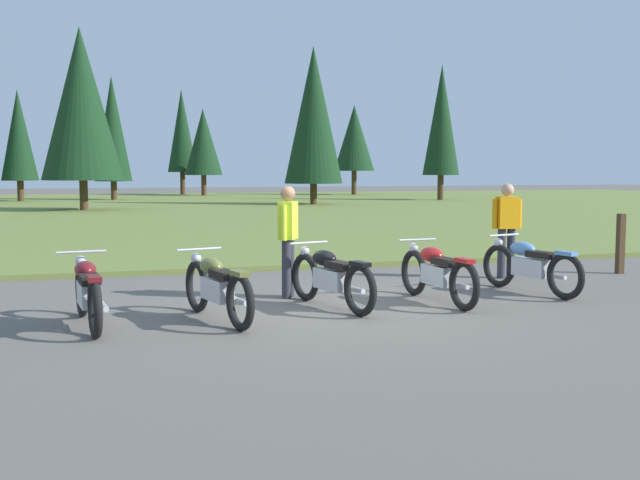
% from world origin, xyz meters
% --- Properties ---
extents(ground_plane, '(140.00, 140.00, 0.00)m').
position_xyz_m(ground_plane, '(0.00, 0.00, 0.00)').
color(ground_plane, '#605B54').
extents(grass_moorland, '(80.00, 44.00, 0.10)m').
position_xyz_m(grass_moorland, '(0.00, 26.02, 0.05)').
color(grass_moorland, olive).
rests_on(grass_moorland, ground).
extents(forest_treeline, '(36.71, 23.54, 8.20)m').
position_xyz_m(forest_treeline, '(-3.46, 32.87, 4.29)').
color(forest_treeline, '#47331E').
rests_on(forest_treeline, ground).
extents(motorcycle_maroon, '(0.63, 2.10, 0.88)m').
position_xyz_m(motorcycle_maroon, '(-3.21, -0.29, 0.44)').
color(motorcycle_maroon, black).
rests_on(motorcycle_maroon, ground).
extents(motorcycle_olive, '(0.76, 2.06, 0.88)m').
position_xyz_m(motorcycle_olive, '(-1.64, -0.37, 0.44)').
color(motorcycle_olive, black).
rests_on(motorcycle_olive, ground).
extents(motorcycle_black, '(0.79, 2.05, 0.88)m').
position_xyz_m(motorcycle_black, '(0.00, 0.08, 0.44)').
color(motorcycle_black, black).
rests_on(motorcycle_black, ground).
extents(motorcycle_red, '(0.62, 2.10, 0.88)m').
position_xyz_m(motorcycle_red, '(1.60, 0.05, 0.44)').
color(motorcycle_red, black).
rests_on(motorcycle_red, ground).
extents(motorcycle_sky_blue, '(0.75, 2.06, 0.88)m').
position_xyz_m(motorcycle_sky_blue, '(3.35, 0.42, 0.44)').
color(motorcycle_sky_blue, black).
rests_on(motorcycle_sky_blue, ground).
extents(rider_near_row_end, '(0.55, 0.25, 1.67)m').
position_xyz_m(rider_near_row_end, '(3.82, 1.97, 0.95)').
color(rider_near_row_end, '#2D2D38').
rests_on(rider_near_row_end, ground).
extents(rider_checking_bike, '(0.37, 0.49, 1.67)m').
position_xyz_m(rider_checking_bike, '(-0.36, 1.07, 0.95)').
color(rider_checking_bike, '#2D2D38').
rests_on(rider_checking_bike, ground).
extents(trail_marker_post, '(0.12, 0.12, 1.11)m').
position_xyz_m(trail_marker_post, '(6.14, 1.90, 0.55)').
color(trail_marker_post, '#47331E').
rests_on(trail_marker_post, ground).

